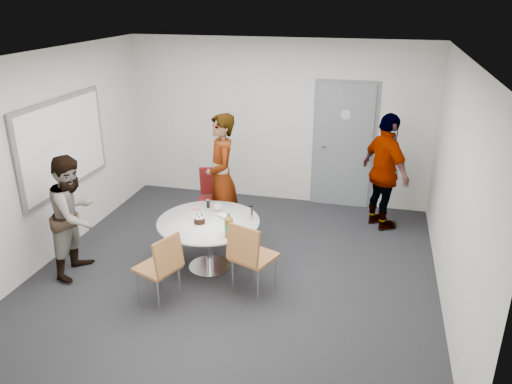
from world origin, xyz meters
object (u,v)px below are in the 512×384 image
(whiteboard, at_px, (64,145))
(person_left, at_px, (74,215))
(chair_far, at_px, (214,194))
(chair_near_left, at_px, (162,263))
(person_right, at_px, (385,172))
(door, at_px, (344,146))
(table, at_px, (210,228))
(person_main, at_px, (222,178))
(chair_near_right, at_px, (249,253))

(whiteboard, height_order, person_left, whiteboard)
(whiteboard, bearing_deg, chair_far, 23.92)
(chair_near_left, height_order, person_right, person_right)
(door, height_order, whiteboard, door)
(table, bearing_deg, person_left, -164.28)
(table, distance_m, person_main, 0.97)
(person_right, bearing_deg, person_left, 85.16)
(door, height_order, table, door)
(table, xyz_separation_m, person_left, (-1.61, -0.45, 0.20))
(chair_near_right, bearing_deg, table, 164.19)
(table, bearing_deg, chair_far, 105.70)
(table, relative_size, person_right, 0.73)
(door, distance_m, person_main, 2.26)
(chair_near_right, bearing_deg, person_right, 79.17)
(chair_near_right, bearing_deg, person_main, 140.58)
(whiteboard, xyz_separation_m, chair_far, (1.83, 0.81, -0.85))
(chair_near_right, bearing_deg, person_left, -159.22)
(table, xyz_separation_m, chair_near_right, (0.64, -0.49, -0.01))
(whiteboard, bearing_deg, door, 32.66)
(person_main, relative_size, person_right, 1.04)
(chair_near_left, bearing_deg, chair_far, 22.75)
(chair_far, height_order, person_left, person_left)
(whiteboard, relative_size, person_left, 1.22)
(chair_near_right, relative_size, chair_far, 0.97)
(chair_far, bearing_deg, chair_near_right, 108.51)
(person_left, distance_m, person_right, 4.36)
(table, xyz_separation_m, person_right, (2.11, 1.80, 0.30))
(whiteboard, relative_size, person_main, 1.03)
(chair_far, bearing_deg, person_right, -175.55)
(chair_near_right, height_order, chair_far, chair_far)
(chair_near_left, height_order, person_main, person_main)
(table, relative_size, chair_near_left, 1.48)
(chair_far, height_order, person_right, person_right)
(table, height_order, person_left, person_left)
(person_main, bearing_deg, whiteboard, -98.32)
(door, bearing_deg, chair_near_right, -104.69)
(chair_near_left, height_order, chair_far, chair_far)
(table, xyz_separation_m, chair_far, (-0.30, 1.06, 0.01))
(door, height_order, chair_far, door)
(door, bearing_deg, whiteboard, -147.34)
(door, xyz_separation_m, person_left, (-3.05, -2.99, -0.25))
(chair_near_right, distance_m, person_left, 2.26)
(person_main, distance_m, person_right, 2.41)
(person_left, bearing_deg, person_right, -58.83)
(person_main, distance_m, person_left, 2.02)
(chair_near_left, distance_m, chair_near_right, 0.99)
(chair_far, relative_size, person_main, 0.53)
(person_main, height_order, person_right, person_main)
(chair_far, relative_size, person_left, 0.62)
(table, bearing_deg, chair_near_right, -37.59)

